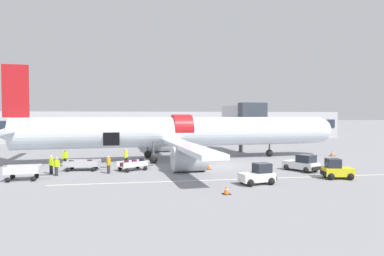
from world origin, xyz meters
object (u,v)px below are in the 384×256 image
Objects in this scene: ground_crew_loader_a at (109,164)px; ground_crew_loader_b at (65,158)px; baggage_cart_queued at (133,165)px; baggage_cart_empty at (24,173)px; ground_crew_supervisor at (51,164)px; baggage_cart_loading at (83,165)px; baggage_tug_lead at (302,164)px; airplane at (177,133)px; baggage_tug_mid at (336,170)px; ground_crew_helper at (56,166)px; baggage_tug_rear at (258,175)px; ground_crew_driver at (126,157)px.

ground_crew_loader_b is at bearing 127.83° from ground_crew_loader_a.
baggage_cart_empty is at bearing -163.42° from baggage_cart_queued.
baggage_cart_queued is at bearing 2.21° from ground_crew_supervisor.
baggage_cart_loading is 3.56m from ground_crew_loader_b.
baggage_cart_queued is 7.20m from ground_crew_supervisor.
ground_crew_loader_a is at bearing 169.79° from baggage_tug_lead.
ground_crew_supervisor is (1.71, 2.37, 0.29)m from baggage_cart_empty.
baggage_cart_queued is (-5.68, -6.49, -2.67)m from airplane.
airplane is 23.29× the size of ground_crew_loader_b.
baggage_tug_mid is at bearing -19.36° from ground_crew_supervisor.
airplane is at bearing 10.53° from ground_crew_loader_b.
ground_crew_helper is (-6.64, -1.23, 0.37)m from baggage_cart_queued.
baggage_tug_rear is at bearing -19.54° from baggage_cart_empty.
baggage_cart_empty is at bearing -109.41° from ground_crew_loader_b.
ground_crew_loader_a is 6.87m from ground_crew_loader_b.
ground_crew_loader_b is 1.04× the size of ground_crew_supervisor.
ground_crew_driver reaches higher than ground_crew_helper.
ground_crew_driver is 1.09× the size of ground_crew_helper.
baggage_cart_loading is 3.28m from ground_crew_helper.
baggage_tug_rear is at bearing -28.50° from ground_crew_supervisor.
ground_crew_loader_a is (2.29, -2.46, 0.36)m from baggage_cart_loading.
baggage_cart_empty is at bearing 160.46° from baggage_tug_rear.
airplane reaches higher than ground_crew_loader_a.
airplane is 14.72m from ground_crew_supervisor.
baggage_tug_rear is 1.71× the size of ground_crew_supervisor.
ground_crew_loader_b is at bearing 139.09° from baggage_tug_rear.
ground_crew_loader_b is (-21.76, 8.58, 0.23)m from baggage_tug_lead.
baggage_cart_empty is at bearing -145.23° from ground_crew_driver.
baggage_tug_rear is (-7.25, -0.49, -0.02)m from baggage_tug_mid.
ground_crew_supervisor is (-4.92, 0.92, 0.04)m from ground_crew_loader_a.
ground_crew_loader_b is at bearing -169.47° from airplane.
baggage_cart_queued is 2.26× the size of ground_crew_loader_a.
ground_crew_loader_b is 5.46m from ground_crew_helper.
baggage_tug_mid is at bearing -25.27° from baggage_cart_loading.
airplane is 15.84m from baggage_tug_rear.
ground_crew_loader_a is (-18.16, 7.19, 0.15)m from baggage_tug_mid.
airplane reaches higher than baggage_cart_loading.
baggage_tug_mid is 0.94× the size of baggage_tug_rear.
baggage_tug_rear is 17.09m from ground_crew_helper.
baggage_tug_lead is 1.26× the size of baggage_tug_rear.
ground_crew_loader_a is at bearing -112.35° from ground_crew_driver.
baggage_tug_lead is 4.08m from baggage_tug_mid.
baggage_tug_lead is 2.04× the size of ground_crew_driver.
baggage_tug_mid is at bearing -17.61° from ground_crew_helper.
baggage_cart_empty is (-17.54, 6.23, -0.09)m from baggage_tug_rear.
airplane reaches higher than ground_crew_loader_b.
baggage_tug_lead is at bearing -21.53° from ground_crew_loader_b.
baggage_tug_rear is at bearing -145.76° from baggage_tug_lead.
baggage_tug_mid reaches higher than baggage_tug_lead.
ground_crew_supervisor reaches higher than ground_crew_helper.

